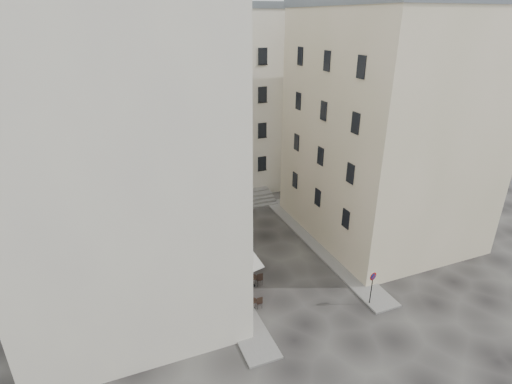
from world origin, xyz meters
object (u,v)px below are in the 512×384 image
no_parking_sign (372,282)px  bistro_table_a (252,303)px  bistro_table_b (252,280)px  pedestrian (240,259)px

no_parking_sign → bistro_table_a: no_parking_sign is taller
bistro_table_b → pedestrian: size_ratio=0.81×
bistro_table_a → pedestrian: (0.83, 4.49, 0.43)m
no_parking_sign → pedestrian: size_ratio=1.42×
bistro_table_b → no_parking_sign: bearing=-36.1°
bistro_table_a → bistro_table_b: (0.87, 2.23, 0.06)m
no_parking_sign → bistro_table_b: no_parking_sign is taller
bistro_table_a → pedestrian: 4.59m
no_parking_sign → bistro_table_a: 7.82m
bistro_table_b → pedestrian: (-0.04, 2.26, 0.37)m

